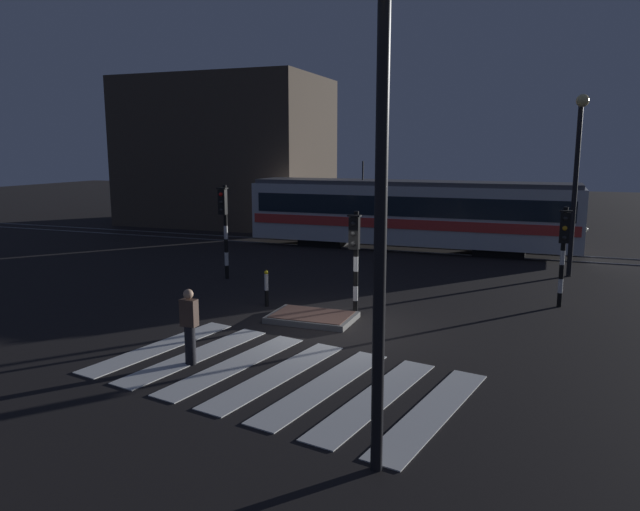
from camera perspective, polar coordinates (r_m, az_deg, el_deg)
ground_plane at (r=15.99m, az=1.17°, el=-7.06°), size 120.00×120.00×0.00m
rail_near at (r=28.07m, az=9.90°, el=0.30°), size 80.00×0.12×0.03m
rail_far at (r=29.46m, az=10.43°, el=0.74°), size 80.00×0.12×0.03m
crosswalk_zebra at (r=12.94m, az=-4.05°, el=-11.24°), size 8.31×5.78×0.02m
traffic_island at (r=16.80m, az=-0.75°, el=-5.89°), size 2.33×1.57×0.18m
traffic_light_corner_far_left at (r=21.98m, az=-9.10°, el=3.58°), size 0.36×0.42×3.44m
traffic_light_median_centre at (r=16.86m, az=3.35°, el=0.73°), size 0.36×0.42×3.00m
traffic_light_corner_far_right at (r=19.14m, az=22.16°, el=1.19°), size 0.36×0.42×3.03m
street_lamp_trackside_right at (r=23.69m, az=23.26°, el=8.09°), size 0.44×1.21×6.58m
street_lamp_near_kerb at (r=8.05m, az=5.42°, el=8.69°), size 0.44×1.21×7.12m
tram at (r=28.71m, az=8.45°, el=4.04°), size 15.47×2.58×4.15m
pedestrian_waiting_at_kerb at (r=13.56m, az=-12.30°, el=-6.58°), size 0.36×0.24×1.71m
bollard_island_edge at (r=18.23m, az=-5.11°, el=-3.13°), size 0.12×0.12×1.11m
building_backdrop at (r=39.29m, az=-8.83°, el=9.71°), size 12.12×8.00×9.09m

